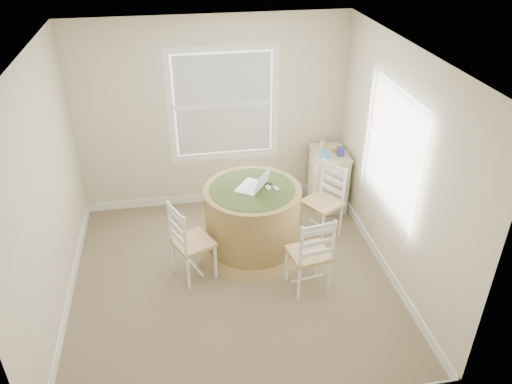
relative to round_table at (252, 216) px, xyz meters
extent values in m
cube|color=#76694B|center=(-0.33, -0.60, -0.47)|extent=(3.60, 3.60, 0.02)
cube|color=white|center=(-0.33, -0.60, 2.15)|extent=(3.60, 3.60, 0.02)
cube|color=beige|center=(-0.33, 1.21, 0.84)|extent=(3.60, 0.02, 2.60)
cube|color=beige|center=(-0.33, -2.41, 0.84)|extent=(3.60, 0.02, 2.60)
cube|color=beige|center=(-2.14, -0.60, 0.84)|extent=(0.02, 3.60, 2.60)
cube|color=beige|center=(1.48, -0.60, 0.84)|extent=(0.02, 3.60, 2.60)
cube|color=white|center=(-0.33, 1.19, -0.40)|extent=(3.60, 0.02, 0.12)
cube|color=white|center=(-2.12, -0.60, -0.40)|extent=(0.02, 3.60, 0.12)
cube|color=white|center=(1.46, -0.60, -0.40)|extent=(0.02, 3.60, 0.12)
cylinder|color=olive|center=(0.00, 0.00, 0.00)|extent=(1.15, 1.15, 0.75)
cone|color=olive|center=(0.00, 0.00, -0.41)|extent=(1.35, 1.35, 0.08)
cylinder|color=olive|center=(0.00, 0.00, 0.37)|extent=(1.17, 1.17, 0.03)
cylinder|color=#405324|center=(0.00, 0.00, 0.38)|extent=(1.02, 1.02, 0.01)
cone|color=#405324|center=(0.00, 0.00, 0.33)|extent=(1.13, 1.13, 0.10)
cube|color=white|center=(-0.01, 0.05, 0.38)|extent=(0.42, 0.45, 0.02)
cube|color=silver|center=(-0.01, 0.05, 0.39)|extent=(0.29, 0.33, 0.00)
cube|color=black|center=(0.12, -0.04, 0.51)|extent=(0.27, 0.34, 0.24)
ellipsoid|color=white|center=(0.18, -0.01, 0.39)|extent=(0.10, 0.12, 0.04)
cube|color=#B7BABF|center=(0.28, -0.04, 0.38)|extent=(0.07, 0.10, 0.02)
cube|color=black|center=(0.21, 0.07, 0.39)|extent=(0.07, 0.07, 0.02)
cube|color=beige|center=(1.20, 0.80, -0.05)|extent=(0.46, 0.61, 0.81)
cube|color=beige|center=(1.20, 0.80, 0.36)|extent=(0.49, 0.64, 0.02)
cube|color=beige|center=(0.96, 0.81, -0.29)|extent=(0.03, 0.50, 0.17)
cube|color=beige|center=(0.96, 0.81, -0.05)|extent=(0.03, 0.50, 0.17)
cube|color=beige|center=(0.96, 0.81, 0.19)|extent=(0.03, 0.50, 0.17)
cube|color=#5687C5|center=(1.08, 0.66, 0.42)|extent=(0.13, 0.13, 0.10)
cube|color=gold|center=(1.25, 0.82, 0.40)|extent=(0.15, 0.11, 0.06)
cube|color=#312F8E|center=(1.31, 0.67, 0.43)|extent=(0.08, 0.08, 0.12)
cylinder|color=beige|center=(1.13, 0.98, 0.42)|extent=(0.07, 0.07, 0.09)
camera|label=1|loc=(-0.83, -4.98, 3.35)|focal=35.00mm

